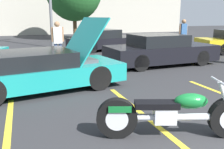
% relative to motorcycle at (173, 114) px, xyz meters
% --- Properties ---
extents(parking_stripe_middle, '(0.12, 5.37, 0.01)m').
position_rel_motorcycle_xyz_m(parking_stripe_middle, '(-0.02, 0.26, -0.41)').
color(parking_stripe_middle, yellow).
rests_on(parking_stripe_middle, ground).
extents(far_building, '(32.00, 4.20, 4.40)m').
position_rel_motorcycle_xyz_m(far_building, '(0.94, 26.46, 1.93)').
color(far_building, '#B2AD9E').
rests_on(far_building, ground).
extents(motorcycle, '(2.47, 1.08, 0.98)m').
position_rel_motorcycle_xyz_m(motorcycle, '(0.00, 0.00, 0.00)').
color(motorcycle, black).
rests_on(motorcycle, ground).
extents(show_car_hood_open, '(4.63, 2.57, 1.96)m').
position_rel_motorcycle_xyz_m(show_car_hood_open, '(-1.81, 3.63, 0.14)').
color(show_car_hood_open, teal).
rests_on(show_car_hood_open, ground).
extents(parked_car_mid_right_row, '(4.64, 2.10, 1.26)m').
position_rel_motorcycle_xyz_m(parked_car_mid_right_row, '(3.11, 5.71, 0.19)').
color(parked_car_mid_right_row, black).
rests_on(parked_car_mid_right_row, ground).
extents(parked_car_mid_left_row, '(4.44, 2.71, 1.21)m').
position_rel_motorcycle_xyz_m(parked_car_mid_left_row, '(2.28, 10.86, 0.17)').
color(parked_car_mid_left_row, black).
rests_on(parked_car_mid_left_row, ground).
extents(spectator_near_motorcycle, '(0.52, 0.23, 1.77)m').
position_rel_motorcycle_xyz_m(spectator_near_motorcycle, '(-0.84, 7.42, 0.65)').
color(spectator_near_motorcycle, '#38476B').
rests_on(spectator_near_motorcycle, ground).
extents(spectator_by_show_car, '(0.52, 0.24, 1.81)m').
position_rel_motorcycle_xyz_m(spectator_by_show_car, '(6.18, 8.49, 0.68)').
color(spectator_by_show_car, '#333338').
rests_on(spectator_by_show_car, ground).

